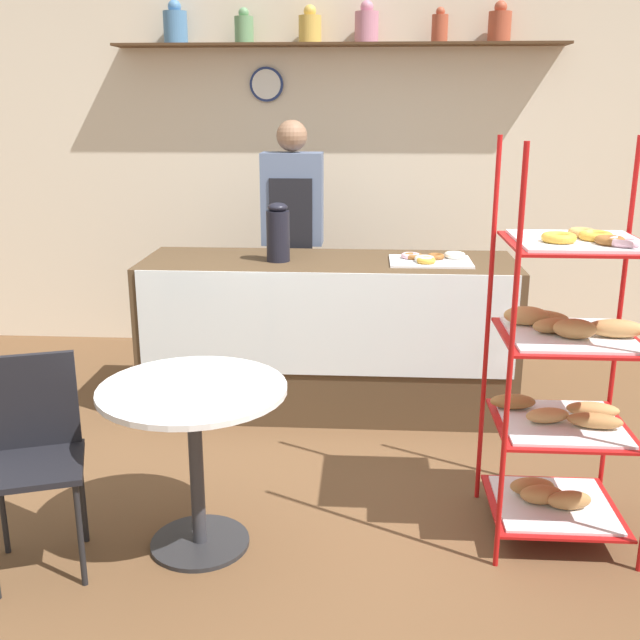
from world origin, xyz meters
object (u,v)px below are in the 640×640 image
at_px(pastry_rack, 564,378).
at_px(person_worker, 293,241).
at_px(coffee_carafe, 278,233).
at_px(donut_tray_counter, 429,259).
at_px(cafe_chair, 33,440).
at_px(cafe_table, 194,426).

relative_size(pastry_rack, person_worker, 0.98).
height_order(person_worker, coffee_carafe, person_worker).
bearing_deg(coffee_carafe, donut_tray_counter, 1.88).
height_order(cafe_chair, donut_tray_counter, donut_tray_counter).
bearing_deg(pastry_rack, coffee_carafe, 135.82).
relative_size(coffee_carafe, donut_tray_counter, 0.72).
distance_m(cafe_table, cafe_chair, 0.64).
xyz_separation_m(pastry_rack, person_worker, (-1.34, 1.91, 0.23)).
distance_m(cafe_table, coffee_carafe, 1.65).
distance_m(pastry_rack, cafe_table, 1.57).
bearing_deg(cafe_table, donut_tray_counter, 55.73).
xyz_separation_m(pastry_rack, cafe_table, (-1.55, -0.21, -0.17)).
distance_m(pastry_rack, person_worker, 2.35).
height_order(cafe_chair, coffee_carafe, coffee_carafe).
bearing_deg(pastry_rack, cafe_chair, -171.00).
height_order(cafe_table, cafe_chair, cafe_chair).
height_order(pastry_rack, cafe_chair, pastry_rack).
relative_size(pastry_rack, cafe_chair, 1.97).
relative_size(cafe_table, coffee_carafe, 2.23).
relative_size(pastry_rack, donut_tray_counter, 3.57).
relative_size(pastry_rack, cafe_table, 2.21).
bearing_deg(coffee_carafe, cafe_table, -96.45).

